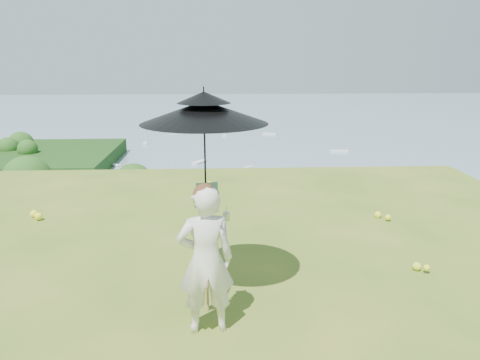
{
  "coord_description": "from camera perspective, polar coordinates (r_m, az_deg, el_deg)",
  "views": [
    {
      "loc": [
        1.03,
        -4.49,
        2.76
      ],
      "look_at": [
        1.39,
        2.83,
        0.8
      ],
      "focal_mm": 35.0,
      "sensor_mm": 36.0,
      "label": 1
    }
  ],
  "objects": [
    {
      "name": "ground",
      "position": [
        5.37,
        -14.0,
        -16.49
      ],
      "size": [
        14.0,
        14.0,
        0.0
      ],
      "primitive_type": "plane",
      "color": "#3F691E",
      "rests_on": "ground"
    },
    {
      "name": "shoreline_tier",
      "position": [
        88.44,
        -3.25,
        -11.06
      ],
      "size": [
        170.0,
        28.0,
        8.0
      ],
      "primitive_type": "cube",
      "color": "#756A5D",
      "rests_on": "bay_water"
    },
    {
      "name": "bay_water",
      "position": [
        247.24,
        -3.04,
        6.39
      ],
      "size": [
        700.0,
        700.0,
        0.0
      ],
      "primitive_type": "plane",
      "color": "slate",
      "rests_on": "ground"
    },
    {
      "name": "slope_trees",
      "position": [
        43.31,
        -3.97,
        -9.29
      ],
      "size": [
        110.0,
        50.0,
        6.0
      ],
      "primitive_type": null,
      "color": "#195319",
      "rests_on": "forest_slope"
    },
    {
      "name": "harbor_town",
      "position": [
        85.79,
        -3.32,
        -7.16
      ],
      "size": [
        110.0,
        22.0,
        5.0
      ],
      "primitive_type": null,
      "color": "beige",
      "rests_on": "shoreline_tier"
    },
    {
      "name": "moored_boats",
      "position": [
        169.98,
        -7.32,
        2.47
      ],
      "size": [
        140.0,
        140.0,
        0.7
      ],
      "primitive_type": null,
      "color": "silver",
      "rests_on": "bay_water"
    },
    {
      "name": "wildflowers",
      "position": [
        5.55,
        -13.55,
        -14.62
      ],
      "size": [
        10.0,
        10.5,
        0.12
      ],
      "primitive_type": null,
      "color": "#FCF32A",
      "rests_on": "ground"
    },
    {
      "name": "painter",
      "position": [
        4.75,
        -4.19,
        -9.75
      ],
      "size": [
        0.61,
        0.44,
        1.56
      ],
      "primitive_type": "imported",
      "rotation": [
        0.0,
        0.0,
        3.26
      ],
      "color": "silver",
      "rests_on": "ground"
    },
    {
      "name": "field_easel",
      "position": [
        5.33,
        -4.03,
        -7.61
      ],
      "size": [
        0.64,
        0.64,
        1.43
      ],
      "primitive_type": null,
      "rotation": [
        0.0,
        0.0,
        0.2
      ],
      "color": "olive",
      "rests_on": "ground"
    },
    {
      "name": "sun_umbrella",
      "position": [
        5.05,
        -4.32,
        4.1
      ],
      "size": [
        1.63,
        1.63,
        1.27
      ],
      "primitive_type": null,
      "rotation": [
        0.0,
        0.0,
        0.22
      ],
      "color": "black",
      "rests_on": "field_easel"
    },
    {
      "name": "painter_cap",
      "position": [
        4.49,
        -4.37,
        -1.19
      ],
      "size": [
        0.25,
        0.29,
        0.1
      ],
      "primitive_type": null,
      "rotation": [
        0.0,
        0.0,
        0.16
      ],
      "color": "#D47485",
      "rests_on": "painter"
    }
  ]
}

